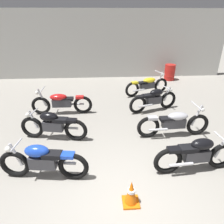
# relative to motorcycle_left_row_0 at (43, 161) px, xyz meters

# --- Properties ---
(ground_plane) EXTENTS (60.00, 60.00, 0.00)m
(ground_plane) POSITION_rel_motorcycle_left_row_0_xyz_m (1.63, -0.86, -0.46)
(ground_plane) COLOR gray
(back_wall) EXTENTS (13.38, 0.24, 3.60)m
(back_wall) POSITION_rel_motorcycle_left_row_0_xyz_m (1.63, 8.11, 1.34)
(back_wall) COLOR #B2B2AD
(back_wall) RESTS_ON ground
(motorcycle_left_row_0) EXTENTS (1.97, 0.49, 0.88)m
(motorcycle_left_row_0) POSITION_rel_motorcycle_left_row_0_xyz_m (0.00, 0.00, 0.00)
(motorcycle_left_row_0) COLOR black
(motorcycle_left_row_0) RESTS_ON ground
(motorcycle_left_row_1) EXTENTS (1.96, 0.57, 0.88)m
(motorcycle_left_row_1) POSITION_rel_motorcycle_left_row_0_xyz_m (-0.09, 1.59, 0.00)
(motorcycle_left_row_1) COLOR black
(motorcycle_left_row_1) RESTS_ON ground
(motorcycle_left_row_2) EXTENTS (2.17, 0.68, 0.97)m
(motorcycle_left_row_2) POSITION_rel_motorcycle_left_row_0_xyz_m (-0.12, 3.27, -0.01)
(motorcycle_left_row_2) COLOR black
(motorcycle_left_row_2) RESTS_ON ground
(motorcycle_right_row_0) EXTENTS (1.97, 0.50, 0.88)m
(motorcycle_right_row_0) POSITION_rel_motorcycle_left_row_0_xyz_m (3.40, 0.02, 0.00)
(motorcycle_right_row_0) COLOR black
(motorcycle_right_row_0) RESTS_ON ground
(motorcycle_right_row_1) EXTENTS (2.17, 0.68, 0.97)m
(motorcycle_right_row_1) POSITION_rel_motorcycle_left_row_0_xyz_m (3.41, 1.53, -0.01)
(motorcycle_right_row_1) COLOR black
(motorcycle_right_row_1) RESTS_ON ground
(motorcycle_right_row_2) EXTENTS (1.91, 0.75, 0.88)m
(motorcycle_right_row_2) POSITION_rel_motorcycle_left_row_0_xyz_m (3.26, 3.33, 0.00)
(motorcycle_right_row_2) COLOR black
(motorcycle_right_row_2) RESTS_ON ground
(motorcycle_right_row_3) EXTENTS (2.08, 0.95, 0.97)m
(motorcycle_right_row_3) POSITION_rel_motorcycle_left_row_0_xyz_m (3.41, 5.06, -0.01)
(motorcycle_right_row_3) COLOR black
(motorcycle_right_row_3) RESTS_ON ground
(oil_drum) EXTENTS (0.59, 0.59, 0.85)m
(oil_drum) POSITION_rel_motorcycle_left_row_0_xyz_m (5.14, 7.26, -0.03)
(oil_drum) COLOR red
(oil_drum) RESTS_ON ground
(traffic_cone) EXTENTS (0.32, 0.32, 0.54)m
(traffic_cone) POSITION_rel_motorcycle_left_row_0_xyz_m (1.80, -0.81, -0.20)
(traffic_cone) COLOR orange
(traffic_cone) RESTS_ON ground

